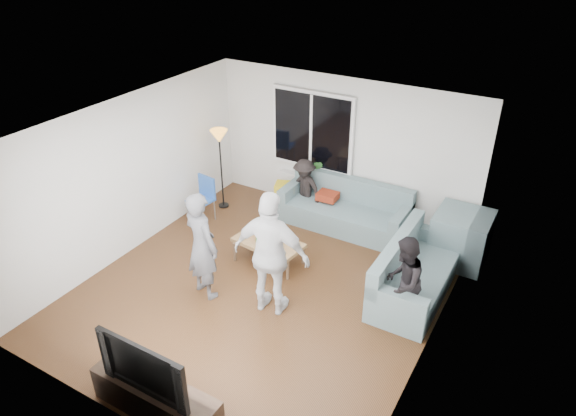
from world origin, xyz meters
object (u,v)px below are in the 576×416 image
Objects in this scene: sofa_right_section at (417,269)px; player_left at (202,245)px; sofa_back_section at (344,206)px; spectator_back at (304,188)px; side_chair at (201,201)px; television at (150,363)px; player_right at (271,255)px; coffee_table at (269,252)px; tv_console at (157,399)px; spectator_right at (403,282)px; floor_lamp at (221,170)px.

sofa_right_section is 3.16m from player_left.
spectator_back reaches higher than sofa_back_section.
television is at bearing -49.92° from side_chair.
coffee_table is at bearing -63.17° from player_right.
tv_console is at bearing 152.83° from sofa_right_section.
spectator_right is (2.72, 0.85, -0.17)m from player_left.
television is (0.48, -3.16, 0.58)m from coffee_table.
sofa_back_section reaches higher than tv_console.
player_left is at bearing -59.52° from floor_lamp.
tv_console is at bearing -69.60° from spectator_back.
player_left is 1.26× the size of spectator_right.
sofa_right_section is at bearing -13.80° from spectator_back.
spectator_right reaches higher than side_chair.
coffee_table is at bearing -101.27° from spectator_right.
television is at bearing -81.34° from coffee_table.
sofa_right_section is at bearing -34.70° from sofa_back_section.
sofa_right_section reaches higher than tv_console.
coffee_table is 0.71× the size of floor_lamp.
tv_console is (-1.83, -2.86, -0.45)m from spectator_right.
player_left is (1.35, -1.63, 0.41)m from side_chair.
coffee_table is 3.25m from television.
player_left is 2.81m from spectator_back.
spectator_right is 0.84× the size of tv_console.
spectator_right is 1.18× the size of spectator_back.
spectator_right reaches higher than sofa_right_section.
spectator_right is 1.13× the size of television.
tv_console is at bearing -81.34° from coffee_table.
side_chair is at bearing 164.45° from coffee_table.
spectator_right is 3.21m from spectator_back.
side_chair is 1.91m from spectator_back.
spectator_right is at bearing -19.62° from floor_lamp.
player_right is at bearing 129.86° from sofa_right_section.
player_right reaches higher than side_chair.
sofa_back_section and sofa_right_section have the same top height.
spectator_back is 0.71× the size of tv_console.
spectator_back is at bearing 98.43° from coffee_table.
player_right is (2.42, -1.45, 0.51)m from side_chair.
side_chair is 0.51× the size of player_left.
television reaches higher than tv_console.
sofa_back_section is at bearing -93.74° from player_left.
sofa_right_section is 1.69× the size of television.
player_right is (1.06, 0.18, 0.10)m from player_left.
tv_console is (-1.83, -3.57, -0.20)m from sofa_right_section.
television is at bearing -91.27° from sofa_back_section.
tv_console is 0.56m from television.
player_right is 2.31m from tv_console.
sofa_right_section is at bearing -10.30° from floor_lamp.
spectator_right reaches higher than television.
player_right is 1.81m from spectator_right.
tv_console is (-0.11, -4.77, -0.20)m from sofa_back_section.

